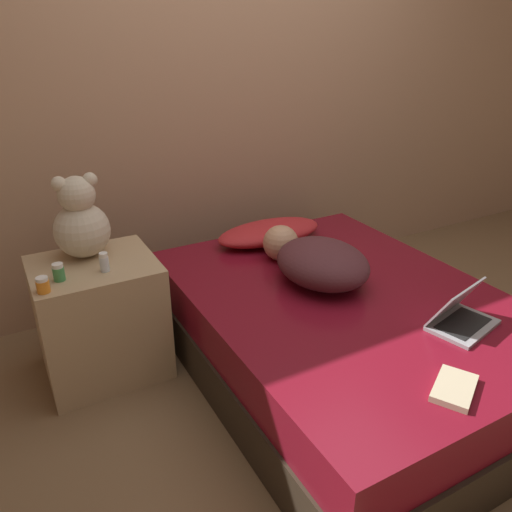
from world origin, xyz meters
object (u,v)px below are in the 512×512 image
object	(u,v)px
bottle_clear	(104,262)
book	(454,388)
teddy_bear	(81,222)
bottle_green	(59,272)
pillow	(269,232)
laptop	(460,316)
bottle_orange	(43,285)
person_lying	(316,260)

from	to	relation	value
bottle_clear	book	xyz separation A→B (m)	(0.88, -1.20, -0.17)
teddy_bear	bottle_green	xyz separation A→B (m)	(-0.15, -0.21, -0.13)
pillow	laptop	size ratio (longest dim) A/B	1.96
bottle_green	bottle_clear	distance (m)	0.19
pillow	laptop	bearing A→B (deg)	-77.88
bottle_green	bottle_orange	world-z (taller)	bottle_green
bottle_orange	book	world-z (taller)	bottle_orange
person_lying	book	distance (m)	0.92
laptop	book	size ratio (longest dim) A/B	1.38
bottle_orange	book	size ratio (longest dim) A/B	0.29
teddy_bear	book	bearing A→B (deg)	-57.06
pillow	bottle_green	distance (m)	1.19
laptop	bottle_clear	world-z (taller)	bottle_clear
bottle_orange	person_lying	bearing A→B (deg)	-10.14
teddy_bear	bottle_clear	distance (m)	0.25
person_lying	book	bearing A→B (deg)	-100.59
bottle_orange	bottle_clear	xyz separation A→B (m)	(0.27, 0.07, 0.01)
pillow	person_lying	bearing A→B (deg)	-93.76
bottle_clear	book	size ratio (longest dim) A/B	0.37
laptop	bottle_clear	bearing A→B (deg)	129.31
laptop	bottle_orange	size ratio (longest dim) A/B	4.83
bottle_green	book	xyz separation A→B (m)	(1.07, -1.21, -0.17)
teddy_bear	bottle_orange	world-z (taller)	teddy_bear
pillow	bottle_clear	world-z (taller)	bottle_clear
bottle_orange	book	xyz separation A→B (m)	(1.14, -1.13, -0.16)
person_lying	bottle_clear	bearing A→B (deg)	156.29
pillow	bottle_green	bearing A→B (deg)	-169.26
teddy_bear	bottle_green	world-z (taller)	teddy_bear
person_lying	bottle_orange	bearing A→B (deg)	163.31
bottle_green	laptop	bearing A→B (deg)	-33.27
pillow	teddy_bear	distance (m)	1.05
laptop	bottle_clear	size ratio (longest dim) A/B	3.70
person_lying	bottle_green	bearing A→B (deg)	158.85
bottle_green	bottle_clear	xyz separation A→B (m)	(0.19, -0.00, 0.00)
bottle_orange	bottle_clear	distance (m)	0.28
bottle_clear	bottle_green	bearing A→B (deg)	178.63
pillow	bottle_green	world-z (taller)	bottle_green
pillow	bottle_clear	size ratio (longest dim) A/B	7.27
teddy_bear	bottle_green	size ratio (longest dim) A/B	5.06
person_lying	bottle_clear	distance (m)	0.99
teddy_bear	person_lying	bearing A→B (deg)	-27.07
person_lying	laptop	xyz separation A→B (m)	(0.28, -0.63, -0.06)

